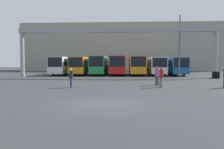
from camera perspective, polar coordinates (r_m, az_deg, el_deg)
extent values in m
plane|color=#2D3033|center=(11.19, -2.30, -7.76)|extent=(200.00, 200.00, 0.00)
cube|color=gray|center=(61.94, 2.15, 6.84)|extent=(52.06, 12.00, 12.51)
cylinder|color=gray|center=(35.17, -22.39, 4.68)|extent=(0.60, 0.60, 6.52)
cylinder|color=gray|center=(34.33, 25.47, 4.66)|extent=(0.60, 0.60, 6.52)
cube|color=gray|center=(32.12, 1.24, 11.56)|extent=(28.70, 0.80, 0.70)
cube|color=silver|center=(41.21, -12.37, 2.44)|extent=(2.50, 11.08, 2.78)
cube|color=black|center=(35.91, -14.73, 3.15)|extent=(2.30, 0.06, 1.56)
cube|color=black|center=(41.20, -12.37, 3.15)|extent=(2.53, 9.42, 1.17)
cube|color=#268C4C|center=(41.22, -12.35, 1.20)|extent=(2.53, 10.53, 0.24)
cylinder|color=black|center=(38.58, -15.14, 0.57)|extent=(0.28, 1.06, 1.06)
cylinder|color=black|center=(37.95, -12.01, 0.57)|extent=(0.28, 1.06, 1.06)
cylinder|color=black|center=(44.51, -12.64, 0.91)|extent=(0.28, 1.06, 1.06)
cylinder|color=black|center=(43.97, -9.90, 0.91)|extent=(0.28, 1.06, 1.06)
cube|color=orange|center=(39.99, -7.96, 2.45)|extent=(2.50, 10.15, 2.76)
cube|color=black|center=(35.04, -9.55, 3.20)|extent=(2.30, 0.06, 1.55)
cube|color=black|center=(39.99, -7.96, 3.18)|extent=(2.53, 8.63, 1.16)
cube|color=#1966B2|center=(40.01, -7.95, 1.18)|extent=(2.53, 9.64, 0.24)
cylinder|color=black|center=(37.48, -10.42, 0.50)|extent=(0.28, 0.98, 0.98)
cylinder|color=black|center=(37.03, -7.13, 0.49)|extent=(0.28, 0.98, 0.98)
cylinder|color=black|center=(43.02, -8.65, 0.83)|extent=(0.28, 0.98, 0.98)
cylinder|color=black|center=(42.63, -5.78, 0.82)|extent=(0.28, 0.98, 0.98)
cube|color=#268C4C|center=(39.84, -3.17, 2.58)|extent=(2.47, 10.86, 2.91)
cube|color=black|center=(34.47, -4.16, 3.41)|extent=(2.27, 0.06, 1.63)
cube|color=black|center=(39.84, -3.18, 3.36)|extent=(2.50, 9.23, 1.22)
cube|color=black|center=(39.86, -3.17, 1.24)|extent=(2.50, 10.31, 0.24)
cylinder|color=black|center=(36.99, -5.34, 0.52)|extent=(0.28, 1.01, 1.01)
cylinder|color=black|center=(36.74, -2.02, 0.52)|extent=(0.28, 1.01, 1.01)
cylinder|color=black|center=(43.01, -4.15, 0.87)|extent=(0.28, 1.01, 1.01)
cylinder|color=black|center=(42.79, -1.29, 0.87)|extent=(0.28, 1.01, 1.01)
cube|color=red|center=(40.17, 1.62, 2.59)|extent=(2.58, 11.97, 2.91)
cube|color=black|center=(34.21, 1.37, 3.42)|extent=(2.37, 0.06, 1.63)
cube|color=black|center=(40.17, 1.62, 3.36)|extent=(2.61, 10.17, 1.22)
cube|color=red|center=(40.19, 1.62, 1.26)|extent=(2.61, 11.37, 0.24)
cylinder|color=black|center=(36.90, -0.27, 0.55)|extent=(0.28, 1.04, 1.04)
cylinder|color=black|center=(36.84, 3.24, 0.54)|extent=(0.28, 1.04, 1.04)
cylinder|color=black|center=(43.59, 0.25, 0.93)|extent=(0.28, 1.04, 1.04)
cylinder|color=black|center=(43.53, 3.22, 0.92)|extent=(0.28, 1.04, 1.04)
cube|color=orange|center=(39.27, 6.43, 2.53)|extent=(2.58, 10.05, 2.88)
cube|color=black|center=(34.27, 6.92, 3.36)|extent=(2.37, 0.06, 1.61)
cube|color=black|center=(39.27, 6.44, 3.31)|extent=(2.61, 8.55, 1.21)
cube|color=#268C4C|center=(39.28, 6.42, 1.19)|extent=(2.61, 9.55, 0.24)
cylinder|color=black|center=(36.44, 4.91, 0.52)|extent=(0.28, 1.04, 1.04)
cylinder|color=black|center=(36.58, 8.44, 0.50)|extent=(0.28, 1.04, 1.04)
cylinder|color=black|center=(42.06, 4.67, 0.85)|extent=(0.28, 1.04, 1.04)
cylinder|color=black|center=(42.18, 7.73, 0.83)|extent=(0.28, 1.04, 1.04)
cube|color=silver|center=(40.21, 11.10, 2.36)|extent=(2.50, 11.30, 2.67)
cube|color=black|center=(34.65, 12.41, 3.06)|extent=(2.30, 0.06, 1.49)
cube|color=black|center=(40.21, 11.11, 3.05)|extent=(2.53, 9.60, 1.12)
cube|color=red|center=(40.23, 11.09, 1.14)|extent=(2.53, 10.73, 0.24)
cylinder|color=black|center=(36.97, 10.09, 0.44)|extent=(0.28, 0.95, 0.95)
cylinder|color=black|center=(37.29, 13.42, 0.43)|extent=(0.28, 0.95, 0.95)
cylinder|color=black|center=(43.25, 9.07, 0.82)|extent=(0.28, 0.95, 0.95)
cylinder|color=black|center=(43.53, 11.93, 0.80)|extent=(0.28, 0.95, 0.95)
cube|color=#1959A5|center=(41.13, 15.62, 2.29)|extent=(2.52, 11.96, 2.63)
cube|color=black|center=(35.33, 17.72, 2.94)|extent=(2.32, 0.06, 1.47)
cube|color=black|center=(41.13, 15.63, 2.96)|extent=(2.55, 10.17, 1.10)
cube|color=#268C4C|center=(41.15, 15.60, 1.12)|extent=(2.55, 11.36, 0.24)
cylinder|color=black|center=(37.65, 15.06, 0.48)|extent=(0.28, 1.01, 1.01)
cylinder|color=black|center=(38.17, 18.30, 0.46)|extent=(0.28, 1.01, 1.01)
cylinder|color=black|center=(44.23, 13.27, 0.86)|extent=(0.28, 1.01, 1.01)
cylinder|color=black|center=(44.67, 16.05, 0.84)|extent=(0.28, 1.01, 1.01)
cylinder|color=navy|center=(18.83, -10.61, -2.24)|extent=(0.18, 0.18, 0.77)
cylinder|color=navy|center=(18.98, -10.64, -2.20)|extent=(0.18, 0.18, 0.77)
cylinder|color=black|center=(18.86, -10.65, -0.07)|extent=(0.34, 0.34, 0.65)
sphere|color=beige|center=(18.84, -10.66, 1.23)|extent=(0.21, 0.21, 0.21)
cylinder|color=gray|center=(19.28, 12.55, -2.06)|extent=(0.19, 0.19, 0.83)
cylinder|color=gray|center=(19.18, 12.94, -2.09)|extent=(0.19, 0.19, 0.83)
cylinder|color=#A5191E|center=(19.18, 12.77, 0.19)|extent=(0.36, 0.36, 0.69)
sphere|color=brown|center=(19.16, 12.79, 1.56)|extent=(0.22, 0.22, 0.22)
cylinder|color=brown|center=(20.92, 11.91, -1.63)|extent=(0.20, 0.20, 0.85)
cylinder|color=brown|center=(20.97, 11.47, -1.61)|extent=(0.20, 0.20, 0.85)
cylinder|color=#8C4C8C|center=(20.90, 11.72, 0.52)|extent=(0.37, 0.37, 0.71)
sphere|color=brown|center=(20.88, 11.73, 1.81)|extent=(0.23, 0.23, 0.23)
torus|color=black|center=(32.99, 25.51, -0.72)|extent=(1.04, 1.04, 0.24)
torus|color=black|center=(32.98, 25.52, -0.30)|extent=(1.04, 1.04, 0.24)
torus|color=black|center=(32.96, 25.53, 0.11)|extent=(1.04, 1.04, 0.24)
torus|color=black|center=(32.95, 25.54, 0.53)|extent=(1.04, 1.04, 0.24)
cylinder|color=#595B60|center=(33.12, 17.24, 6.91)|extent=(0.20, 0.20, 8.86)
sphere|color=beige|center=(33.76, 17.36, 14.69)|extent=(0.36, 0.36, 0.36)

